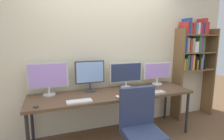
{
  "coord_description": "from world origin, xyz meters",
  "views": [
    {
      "loc": [
        -0.91,
        -1.89,
        1.57
      ],
      "look_at": [
        0.0,
        0.65,
        1.09
      ],
      "focal_mm": 28.57,
      "sensor_mm": 36.0,
      "label": 1
    }
  ],
  "objects": [
    {
      "name": "wall_back",
      "position": [
        0.0,
        1.02,
        1.3
      ],
      "size": [
        4.9,
        0.1,
        2.6
      ],
      "color": "beige",
      "rests_on": "ground_plane"
    },
    {
      "name": "monitor_far_left",
      "position": [
        -0.93,
        0.81,
        1.01
      ],
      "size": [
        0.57,
        0.18,
        0.49
      ],
      "color": "silver",
      "rests_on": "desk"
    },
    {
      "name": "monitor_center_left",
      "position": [
        -0.31,
        0.81,
        1.02
      ],
      "size": [
        0.46,
        0.18,
        0.49
      ],
      "color": "#38383D",
      "rests_on": "desk"
    },
    {
      "name": "monitor_center_right",
      "position": [
        0.31,
        0.81,
        0.98
      ],
      "size": [
        0.59,
        0.18,
        0.43
      ],
      "color": "silver",
      "rests_on": "desk"
    },
    {
      "name": "bookshelf",
      "position": [
        1.74,
        0.83,
        1.27
      ],
      "size": [
        0.83,
        0.28,
        1.94
      ],
      "color": "brown",
      "rests_on": "ground_plane"
    },
    {
      "name": "monitor_far_right",
      "position": [
        0.93,
        0.81,
        0.97
      ],
      "size": [
        0.55,
        0.18,
        0.4
      ],
      "color": "silver",
      "rests_on": "desk"
    },
    {
      "name": "keyboard_left",
      "position": [
        -0.56,
        0.37,
        0.75
      ],
      "size": [
        0.33,
        0.13,
        0.02
      ],
      "primitive_type": "cube",
      "color": "silver",
      "rests_on": "desk"
    },
    {
      "name": "desk",
      "position": [
        0.0,
        0.6,
        0.69
      ],
      "size": [
        2.5,
        0.68,
        0.74
      ],
      "color": "brown",
      "rests_on": "ground_plane"
    },
    {
      "name": "mouse_left_side",
      "position": [
        -0.02,
        0.37,
        0.76
      ],
      "size": [
        0.06,
        0.1,
        0.03
      ],
      "primitive_type": "ellipsoid",
      "color": "silver",
      "rests_on": "desk"
    },
    {
      "name": "mouse_right_side",
      "position": [
        -1.09,
        0.37,
        0.76
      ],
      "size": [
        0.06,
        0.1,
        0.03
      ],
      "primitive_type": "ellipsoid",
      "color": "#38383D",
      "rests_on": "desk"
    },
    {
      "name": "keyboard_right",
      "position": [
        0.56,
        0.37,
        0.75
      ],
      "size": [
        0.39,
        0.13,
        0.02
      ],
      "primitive_type": "cube",
      "color": "silver",
      "rests_on": "desk"
    },
    {
      "name": "office_chair",
      "position": [
        0.07,
        -0.16,
        0.4
      ],
      "size": [
        0.52,
        0.52,
        0.99
      ],
      "color": "#2D2D33",
      "rests_on": "ground_plane"
    }
  ]
}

